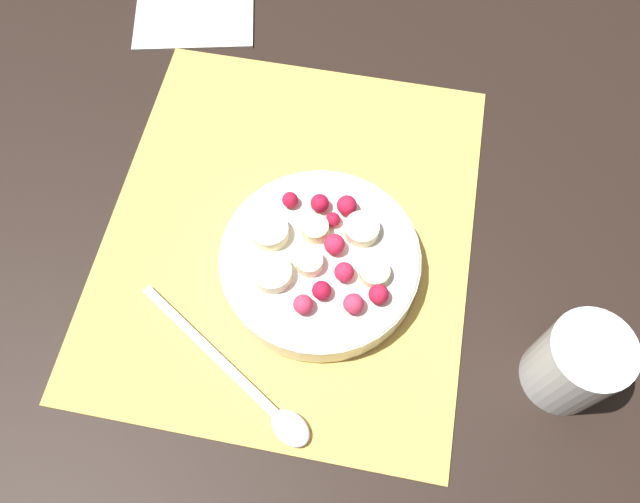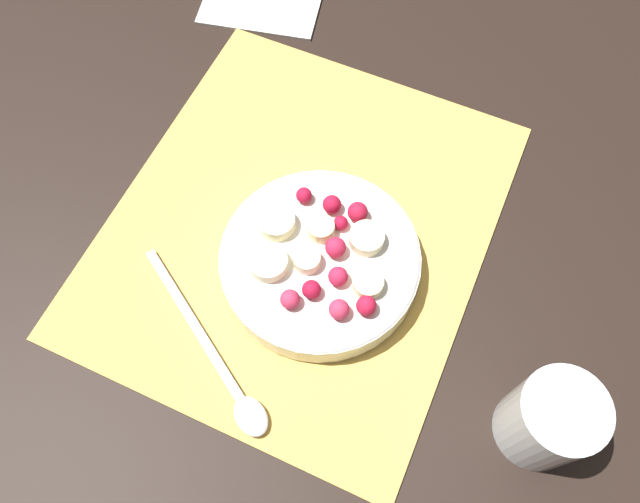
% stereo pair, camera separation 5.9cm
% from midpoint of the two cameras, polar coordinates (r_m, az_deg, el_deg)
% --- Properties ---
extents(ground_plane, '(3.00, 3.00, 0.00)m').
position_cam_midpoint_polar(ground_plane, '(0.65, -5.42, 1.49)').
color(ground_plane, black).
extents(placemat, '(0.44, 0.37, 0.01)m').
position_cam_midpoint_polar(placemat, '(0.65, -5.44, 1.61)').
color(placemat, '#E0B251').
rests_on(placemat, ground_plane).
extents(fruit_bowl, '(0.20, 0.20, 0.05)m').
position_cam_midpoint_polar(fruit_bowl, '(0.60, -2.76, -1.03)').
color(fruit_bowl, silver).
rests_on(fruit_bowl, placemat).
extents(spoon, '(0.13, 0.19, 0.01)m').
position_cam_midpoint_polar(spoon, '(0.59, -8.99, -12.99)').
color(spoon, silver).
rests_on(spoon, placemat).
extents(drinking_glass, '(0.07, 0.07, 0.09)m').
position_cam_midpoint_polar(drinking_glass, '(0.58, 19.68, -9.95)').
color(drinking_glass, white).
rests_on(drinking_glass, ground_plane).
extents(napkin, '(0.18, 0.18, 0.01)m').
position_cam_midpoint_polar(napkin, '(0.86, -13.42, 21.12)').
color(napkin, white).
rests_on(napkin, ground_plane).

